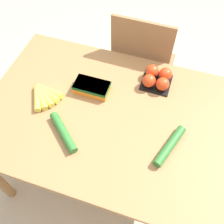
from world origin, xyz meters
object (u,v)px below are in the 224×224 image
chair (141,68)px  carrot_bag (92,87)px  cucumber_near (170,146)px  banana_bunch (44,95)px  tomato_pack (157,78)px  cucumber_far (63,132)px

chair → carrot_bag: 0.60m
cucumber_near → carrot_bag: bearing=155.8°
banana_bunch → cucumber_near: 0.73m
tomato_pack → cucumber_far: (-0.37, -0.48, -0.02)m
chair → carrot_bag: chair is taller
cucumber_near → cucumber_far: same height
carrot_bag → cucumber_far: size_ratio=0.92×
chair → tomato_pack: 0.46m
banana_bunch → carrot_bag: (0.24, 0.13, 0.01)m
cucumber_near → chair: bearing=113.0°
banana_bunch → tomato_pack: size_ratio=1.12×
chair → cucumber_near: chair is taller
tomato_pack → cucumber_far: bearing=-127.4°
chair → tomato_pack: bearing=115.4°
banana_bunch → carrot_bag: bearing=28.5°
chair → banana_bunch: 0.80m
carrot_bag → cucumber_far: carrot_bag is taller
chair → banana_bunch: chair is taller
chair → tomato_pack: chair is taller
carrot_bag → cucumber_near: bearing=-24.2°
cucumber_far → carrot_bag: bearing=83.7°
banana_bunch → cucumber_far: bearing=-42.4°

